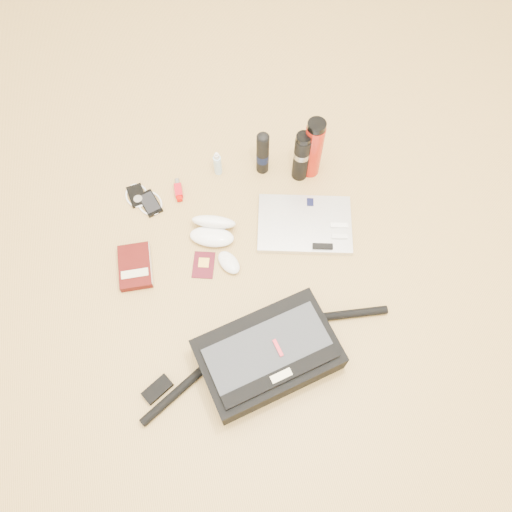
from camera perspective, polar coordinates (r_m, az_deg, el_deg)
The scene contains 14 objects.
ground at distance 1.84m, azimuth -0.76°, elevation -2.47°, with size 4.00×4.00×0.00m, color tan.
messenger_bag at distance 1.69m, azimuth 1.30°, elevation -11.24°, with size 0.91×0.36×0.13m.
laptop at distance 1.94m, azimuth 5.62°, elevation 3.63°, with size 0.41×0.34×0.03m.
book at distance 1.90m, azimuth -13.62°, elevation -1.18°, with size 0.13×0.19×0.03m.
passport at distance 1.87m, azimuth -6.01°, elevation -1.01°, with size 0.11×0.13×0.01m.
mouse at distance 1.85m, azimuth -3.11°, elevation -0.75°, with size 0.10×0.12×0.03m.
sunglasses_case at distance 1.90m, azimuth -4.96°, elevation 3.04°, with size 0.21×0.19×0.10m.
ipod at distance 2.06m, azimuth -13.47°, elevation 6.73°, with size 0.10×0.11×0.01m.
phone at distance 2.03m, azimuth -12.03°, elevation 5.93°, with size 0.12×0.13×0.01m.
inhaler at distance 2.03m, azimuth -8.87°, elevation 7.47°, with size 0.03×0.10×0.03m.
spray_bottle at distance 2.04m, azimuth -4.41°, elevation 10.42°, with size 0.04×0.04×0.12m.
aerosol_can at distance 2.00m, azimuth 0.77°, elevation 11.70°, with size 0.06×0.06×0.22m.
thermos_black at distance 1.98m, azimuth 5.22°, elevation 11.27°, with size 0.07×0.07×0.24m.
thermos_red at distance 1.98m, azimuth 6.54°, elevation 12.10°, with size 0.08×0.08×0.29m.
Camera 1 is at (-0.15, -0.72, 1.69)m, focal length 35.00 mm.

